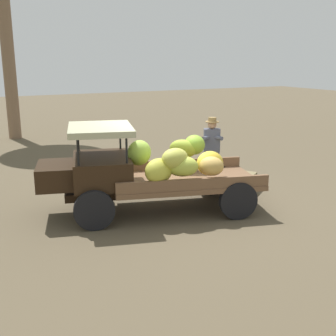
% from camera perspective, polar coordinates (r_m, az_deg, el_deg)
% --- Properties ---
extents(ground_plane, '(60.00, 60.00, 0.00)m').
position_cam_1_polar(ground_plane, '(9.32, 0.46, -4.97)').
color(ground_plane, brown).
extents(truck, '(4.66, 2.70, 1.82)m').
position_cam_1_polar(truck, '(8.66, -3.46, -0.38)').
color(truck, black).
rests_on(truck, ground).
extents(farmer, '(0.57, 0.54, 1.69)m').
position_cam_1_polar(farmer, '(10.71, 5.85, 2.90)').
color(farmer, '#505173').
rests_on(farmer, ground).
extents(wooden_crate, '(0.66, 0.67, 0.43)m').
position_cam_1_polar(wooden_crate, '(10.43, 10.17, -1.82)').
color(wooden_crate, olive).
rests_on(wooden_crate, ground).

